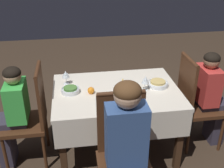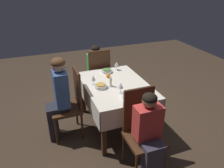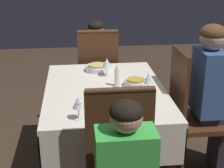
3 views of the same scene
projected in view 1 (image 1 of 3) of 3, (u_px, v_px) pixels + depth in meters
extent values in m
plane|color=#3D2D21|center=(116.00, 149.00, 3.08)|extent=(8.00, 8.00, 0.00)
cube|color=silver|center=(116.00, 92.00, 2.76)|extent=(1.23, 0.89, 0.04)
cube|color=silver|center=(125.00, 131.00, 2.43)|extent=(1.23, 0.01, 0.25)
cube|color=silver|center=(110.00, 84.00, 3.21)|extent=(1.23, 0.01, 0.25)
cube|color=silver|center=(55.00, 109.00, 2.74)|extent=(0.01, 0.89, 0.25)
cube|color=silver|center=(175.00, 100.00, 2.90)|extent=(0.01, 0.89, 0.25)
cube|color=#3D2616|center=(63.00, 152.00, 2.52)|extent=(0.06, 0.06, 0.70)
cube|color=#3D2616|center=(179.00, 140.00, 2.66)|extent=(0.06, 0.06, 0.70)
cube|color=#3D2616|center=(63.00, 108.00, 3.18)|extent=(0.06, 0.06, 0.70)
cube|color=#3D2616|center=(156.00, 100.00, 3.33)|extent=(0.06, 0.06, 0.70)
cube|color=#472816|center=(125.00, 167.00, 2.22)|extent=(0.42, 0.42, 0.04)
cube|color=#472816|center=(121.00, 123.00, 2.25)|extent=(0.38, 0.03, 0.55)
cylinder|color=#472816|center=(121.00, 93.00, 2.13)|extent=(0.38, 0.04, 0.04)
cube|color=#472816|center=(201.00, 108.00, 3.00)|extent=(0.42, 0.42, 0.04)
cube|color=#472816|center=(187.00, 85.00, 2.84)|extent=(0.03, 0.38, 0.55)
cylinder|color=#472816|center=(190.00, 60.00, 2.71)|extent=(0.04, 0.38, 0.04)
cylinder|color=#472816|center=(221.00, 134.00, 2.97)|extent=(0.03, 0.03, 0.42)
cylinder|color=#472816|center=(206.00, 115.00, 3.29)|extent=(0.03, 0.03, 0.42)
cylinder|color=#472816|center=(188.00, 137.00, 2.92)|extent=(0.03, 0.03, 0.42)
cylinder|color=#472816|center=(176.00, 118.00, 3.24)|extent=(0.03, 0.03, 0.42)
cube|color=#472816|center=(24.00, 124.00, 2.74)|extent=(0.42, 0.42, 0.04)
cube|color=#472816|center=(41.00, 96.00, 2.64)|extent=(0.03, 0.38, 0.55)
cylinder|color=#472816|center=(37.00, 70.00, 2.51)|extent=(0.04, 0.38, 0.04)
cylinder|color=#472816|center=(12.00, 133.00, 2.99)|extent=(0.03, 0.03, 0.42)
cylinder|color=#472816|center=(5.00, 156.00, 2.67)|extent=(0.03, 0.03, 0.42)
cylinder|color=#472816|center=(47.00, 130.00, 3.04)|extent=(0.03, 0.03, 0.42)
cylinder|color=#472816|center=(45.00, 152.00, 2.71)|extent=(0.03, 0.03, 0.42)
cube|color=#38568E|center=(126.00, 136.00, 2.04)|extent=(0.30, 0.18, 0.50)
sphere|color=#D6A884|center=(127.00, 95.00, 1.88)|extent=(0.19, 0.19, 0.19)
ellipsoid|color=brown|center=(128.00, 91.00, 1.87)|extent=(0.19, 0.19, 0.13)
cube|color=#383342|center=(215.00, 123.00, 3.12)|extent=(0.14, 0.22, 0.46)
cube|color=#383342|center=(212.00, 103.00, 2.99)|extent=(0.31, 0.24, 0.06)
cube|color=red|center=(208.00, 85.00, 2.88)|extent=(0.18, 0.30, 0.39)
sphere|color=#9E7051|center=(212.00, 61.00, 2.75)|extent=(0.16, 0.16, 0.16)
ellipsoid|color=black|center=(212.00, 58.00, 2.74)|extent=(0.16, 0.16, 0.11)
cube|color=#383342|center=(7.00, 143.00, 2.81)|extent=(0.14, 0.22, 0.46)
cube|color=#383342|center=(11.00, 120.00, 2.71)|extent=(0.31, 0.24, 0.06)
cube|color=green|center=(17.00, 101.00, 2.62)|extent=(0.18, 0.30, 0.37)
sphere|color=tan|center=(12.00, 76.00, 2.50)|extent=(0.16, 0.16, 0.16)
ellipsoid|color=black|center=(12.00, 73.00, 2.49)|extent=(0.16, 0.16, 0.11)
cylinder|color=silver|center=(124.00, 101.00, 2.53)|extent=(0.18, 0.18, 0.04)
torus|color=silver|center=(124.00, 98.00, 2.52)|extent=(0.18, 0.18, 0.01)
cylinder|color=gold|center=(124.00, 98.00, 2.52)|extent=(0.13, 0.13, 0.02)
cylinder|color=white|center=(111.00, 107.00, 2.46)|extent=(0.07, 0.07, 0.00)
cylinder|color=white|center=(111.00, 104.00, 2.45)|extent=(0.01, 0.01, 0.06)
cone|color=white|center=(111.00, 97.00, 2.42)|extent=(0.06, 0.06, 0.08)
cylinder|color=white|center=(111.00, 99.00, 2.42)|extent=(0.04, 0.04, 0.04)
cylinder|color=silver|center=(158.00, 84.00, 2.82)|extent=(0.21, 0.21, 0.04)
torus|color=silver|center=(158.00, 82.00, 2.81)|extent=(0.21, 0.21, 0.01)
cylinder|color=tan|center=(158.00, 82.00, 2.81)|extent=(0.15, 0.15, 0.02)
cylinder|color=white|center=(145.00, 90.00, 2.75)|extent=(0.06, 0.06, 0.00)
cylinder|color=white|center=(145.00, 86.00, 2.73)|extent=(0.01, 0.01, 0.07)
cone|color=white|center=(145.00, 80.00, 2.70)|extent=(0.07, 0.07, 0.08)
cylinder|color=white|center=(145.00, 81.00, 2.70)|extent=(0.04, 0.04, 0.04)
cylinder|color=silver|center=(70.00, 91.00, 2.70)|extent=(0.18, 0.18, 0.04)
torus|color=silver|center=(70.00, 89.00, 2.69)|extent=(0.18, 0.18, 0.01)
cylinder|color=#4C7F38|center=(70.00, 88.00, 2.68)|extent=(0.13, 0.13, 0.02)
cylinder|color=white|center=(66.00, 84.00, 2.86)|extent=(0.06, 0.06, 0.00)
cylinder|color=white|center=(66.00, 80.00, 2.85)|extent=(0.01, 0.01, 0.07)
cone|color=white|center=(66.00, 74.00, 2.81)|extent=(0.07, 0.07, 0.07)
cylinder|color=white|center=(66.00, 75.00, 2.82)|extent=(0.04, 0.04, 0.03)
cylinder|color=beige|center=(123.00, 94.00, 2.67)|extent=(0.06, 0.06, 0.01)
cylinder|color=white|center=(123.00, 87.00, 2.64)|extent=(0.03, 0.03, 0.13)
ellipsoid|color=#F9C64C|center=(123.00, 80.00, 2.60)|extent=(0.01, 0.01, 0.03)
sphere|color=orange|center=(91.00, 90.00, 2.67)|extent=(0.07, 0.07, 0.07)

